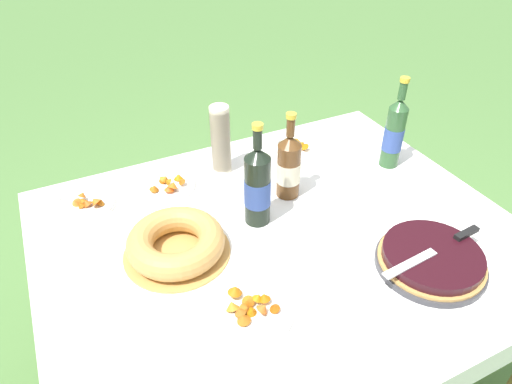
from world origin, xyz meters
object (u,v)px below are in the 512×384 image
Objects in this scene: bundt_cake at (176,243)px; snack_plate_far at (163,185)px; snack_plate_near at (298,146)px; snack_plate_right at (249,309)px; juice_bottle_red at (257,186)px; berry_tart at (431,259)px; serving_knife at (441,247)px; cider_bottle_amber at (289,166)px; snack_plate_left at (85,204)px; cup_stack at (221,140)px; cider_bottle_green at (394,133)px.

snack_plate_far is (0.06, 0.35, -0.03)m from bundt_cake.
snack_plate_near is at bearing 29.90° from bundt_cake.
snack_plate_right is at bearing -128.92° from snack_plate_near.
juice_bottle_red reaches higher than snack_plate_right.
snack_plate_near is at bearing 43.54° from juice_bottle_red.
berry_tart is 0.85× the size of serving_knife.
cider_bottle_amber is 1.52× the size of snack_plate_left.
juice_bottle_red is 0.41m from snack_plate_far.
snack_plate_far is at bearing -177.54° from cup_stack.
snack_plate_near is 0.91× the size of snack_plate_left.
berry_tart is 0.56m from cider_bottle_green.
cup_stack is at bearing 73.39° from snack_plate_right.
bundt_cake is 0.91m from cider_bottle_green.
snack_plate_left is at bearing 115.76° from snack_plate_right.
berry_tart is 0.89× the size of cider_bottle_green.
snack_plate_right is (-0.79, -0.41, -0.13)m from cider_bottle_green.
cider_bottle_green is at bearing -12.27° from snack_plate_left.
juice_bottle_red reaches higher than snack_plate_left.
cider_bottle_amber is (0.15, -0.24, -0.01)m from cup_stack.
cup_stack is at bearing -178.84° from snack_plate_near.
berry_tart reaches higher than snack_plate_right.
snack_plate_near is (0.64, 0.37, -0.03)m from bundt_cake.
cup_stack is at bearing 121.60° from cider_bottle_amber.
cup_stack is 0.70m from snack_plate_right.
cider_bottle_green is at bearing -119.11° from serving_knife.
cup_stack is at bearing 50.43° from bundt_cake.
cider_bottle_green is at bearing -44.56° from snack_plate_near.
serving_knife is 0.57m from juice_bottle_red.
snack_plate_far is at bearing -178.31° from snack_plate_near.
cider_bottle_green is 0.90m from snack_plate_right.
snack_plate_left is at bearing 179.03° from snack_plate_far.
cider_bottle_amber reaches higher than snack_plate_near.
snack_plate_right is (0.31, -0.65, 0.00)m from snack_plate_left.
snack_plate_left is at bearing 121.07° from bundt_cake.
serving_knife is 1.57× the size of snack_plate_far.
juice_bottle_red is (-0.39, 0.41, 0.07)m from serving_knife.
snack_plate_far is at bearing 93.42° from snack_plate_right.
serving_knife is 0.95m from snack_plate_far.
cup_stack is (0.30, 0.36, 0.09)m from bundt_cake.
snack_plate_right is at bearing -119.33° from juice_bottle_red.
cider_bottle_green reaches higher than snack_plate_left.
cider_bottle_amber is 0.33m from snack_plate_near.
snack_plate_left is 0.72m from snack_plate_right.
serving_knife is at bearing -7.62° from snack_plate_right.
juice_bottle_red is 1.52× the size of snack_plate_right.
serving_knife is at bearing -64.80° from cider_bottle_amber.
cider_bottle_green reaches higher than snack_plate_far.
snack_plate_far is (-0.04, 0.65, -0.00)m from snack_plate_right.
serving_knife is 1.16× the size of bundt_cake.
cider_bottle_amber is (0.45, 0.12, 0.08)m from bundt_cake.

